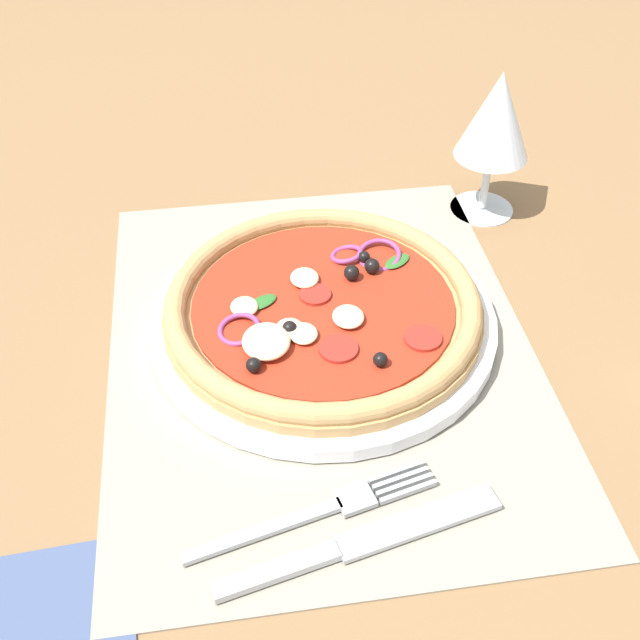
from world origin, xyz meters
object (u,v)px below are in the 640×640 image
(wine_glass, at_px, (496,120))
(knife, at_px, (364,541))
(plate, at_px, (323,320))
(pizza, at_px, (322,305))
(fork, at_px, (326,509))
(napkin, at_px, (46,633))

(wine_glass, bearing_deg, knife, -27.83)
(wine_glass, bearing_deg, plate, -50.55)
(plate, bearing_deg, knife, -1.40)
(pizza, xyz_separation_m, fork, (0.18, -0.03, -0.02))
(plate, xyz_separation_m, napkin, (0.24, -0.21, -0.01))
(napkin, bearing_deg, plate, 139.72)
(pizza, xyz_separation_m, wine_glass, (-0.16, 0.19, 0.07))
(fork, distance_m, napkin, 0.19)
(fork, xyz_separation_m, knife, (0.03, 0.02, 0.00))
(knife, xyz_separation_m, napkin, (0.03, -0.20, -0.00))
(plate, distance_m, knife, 0.21)
(fork, bearing_deg, knife, -67.71)
(pizza, xyz_separation_m, knife, (0.21, -0.00, -0.02))
(plate, height_order, pizza, pizza)
(plate, distance_m, fork, 0.19)
(fork, distance_m, wine_glass, 0.41)
(plate, distance_m, pizza, 0.02)
(fork, height_order, knife, knife)
(plate, xyz_separation_m, pizza, (0.00, -0.00, 0.02))
(plate, height_order, knife, plate)
(fork, relative_size, knife, 0.90)
(pizza, xyz_separation_m, napkin, (0.24, -0.20, -0.03))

